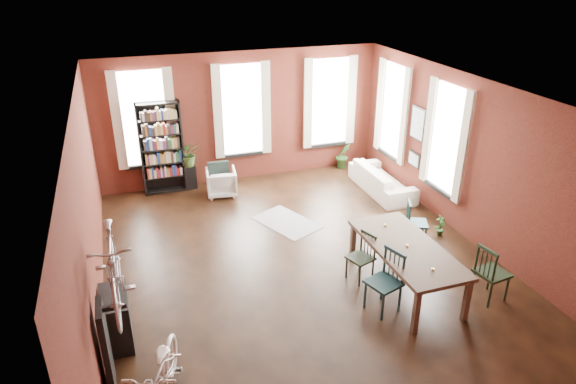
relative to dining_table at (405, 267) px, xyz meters
name	(u,v)px	position (x,y,z in m)	size (l,w,h in m)	color
room	(307,147)	(-1.17, 1.66, 1.73)	(9.00, 9.04, 3.22)	black
dining_table	(405,267)	(0.00, 0.00, 0.00)	(1.07, 2.35, 0.80)	brown
dining_chair_a	(384,283)	(-0.65, -0.44, 0.12)	(0.48, 0.48, 1.04)	#1C3A3D
dining_chair_b	(360,258)	(-0.61, 0.46, 0.03)	(0.40, 0.40, 0.87)	black
dining_chair_c	(492,273)	(1.17, -0.75, 0.10)	(0.46, 0.46, 1.00)	black
dining_chair_d	(417,223)	(0.99, 1.24, 0.04)	(0.41, 0.41, 0.88)	#1C3E3E
bookshelf	(162,148)	(-3.42, 5.35, 0.70)	(1.00, 0.32, 2.20)	black
white_armchair	(221,181)	(-2.18, 4.69, -0.05)	(0.68, 0.64, 0.70)	silver
cream_sofa	(382,176)	(1.53, 3.65, 0.01)	(2.08, 0.61, 0.81)	beige
striped_rug	(287,222)	(-1.16, 2.87, -0.40)	(0.88, 1.41, 0.01)	black
bike_wall_rack	(106,348)	(-4.82, -0.75, 0.25)	(0.16, 0.60, 1.30)	black
console_table	(116,319)	(-4.70, 0.15, 0.00)	(0.40, 0.80, 0.80)	black
plant_stand	(189,177)	(-2.84, 5.35, -0.11)	(0.29, 0.29, 0.59)	black
plant_by_sofa	(343,162)	(1.27, 5.33, -0.24)	(0.39, 0.70, 0.31)	#2A5823
plant_small	(440,232)	(1.63, 1.33, -0.32)	(0.23, 0.44, 0.16)	#295A24
bicycle_floor	(158,353)	(-4.21, -1.45, 0.59)	(0.59, 0.89, 1.70)	silver
bicycle_hung	(110,245)	(-4.57, -0.75, 1.73)	(0.47, 1.00, 1.66)	#A5A8AD
plant_on_stand	(189,157)	(-2.81, 5.32, 0.43)	(0.56, 0.62, 0.49)	#355622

